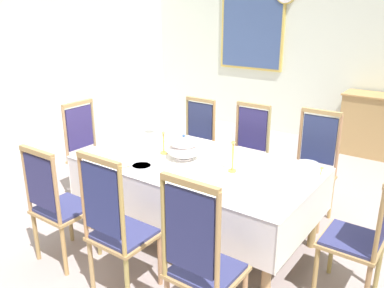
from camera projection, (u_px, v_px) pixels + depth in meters
name	position (u px, v px, depth m)	size (l,w,h in m)	color
ground	(212.00, 226.00, 4.11)	(6.78, 6.68, 0.04)	gray
back_wall	(334.00, 35.00, 6.15)	(6.78, 0.08, 3.33)	silver
left_wall	(0.00, 39.00, 5.45)	(0.08, 6.68, 3.33)	silver
dining_table	(196.00, 170.00, 3.66)	(2.11, 1.16, 0.76)	tan
tablecloth	(196.00, 173.00, 3.67)	(2.13, 1.18, 0.39)	white
chair_south_a	(57.00, 203.00, 3.35)	(0.44, 0.42, 1.06)	tan
chair_north_a	(194.00, 142.00, 4.86)	(0.44, 0.42, 1.06)	tan
chair_south_b	(117.00, 226.00, 2.95)	(0.44, 0.42, 1.16)	tan
chair_north_b	(246.00, 153.00, 4.47)	(0.44, 0.42, 1.09)	#AB7F4A
chair_south_c	(201.00, 261.00, 2.53)	(0.44, 0.42, 1.18)	#B27D53
chair_north_c	(312.00, 167.00, 4.05)	(0.44, 0.42, 1.13)	tan
chair_head_west	(89.00, 151.00, 4.51)	(0.42, 0.44, 1.11)	#AF894A
chair_head_east	(362.00, 235.00, 2.90)	(0.42, 0.44, 1.04)	#A4824C
soup_tureen	(184.00, 147.00, 3.68)	(0.30, 0.30, 0.23)	white
candlestick_west	(164.00, 141.00, 3.80)	(0.07, 0.07, 0.33)	gold
candlestick_east	(233.00, 154.00, 3.38)	(0.07, 0.07, 0.38)	gold
bowl_near_left	(142.00, 167.00, 3.47)	(0.20, 0.20, 0.04)	white
bowl_near_right	(307.00, 165.00, 3.52)	(0.20, 0.20, 0.04)	white
bowl_far_left	(169.00, 134.00, 4.37)	(0.16, 0.16, 0.04)	white
spoon_primary	(133.00, 165.00, 3.56)	(0.06, 0.17, 0.01)	gold
spoon_secondary	(322.00, 169.00, 3.47)	(0.06, 0.17, 0.01)	gold
framed_painting	(252.00, 28.00, 6.85)	(1.17, 0.05, 1.38)	#D1B251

